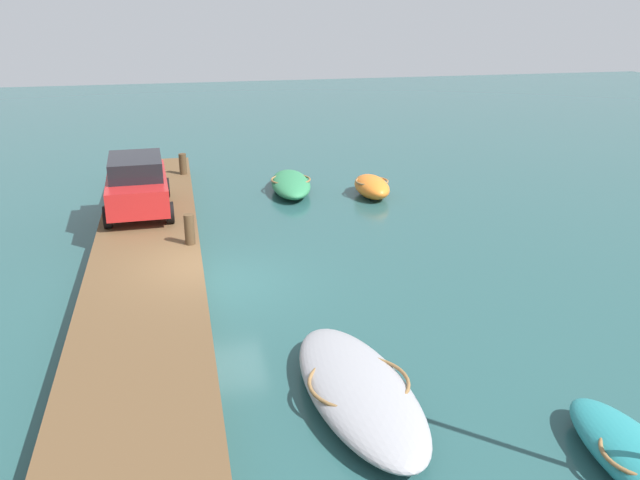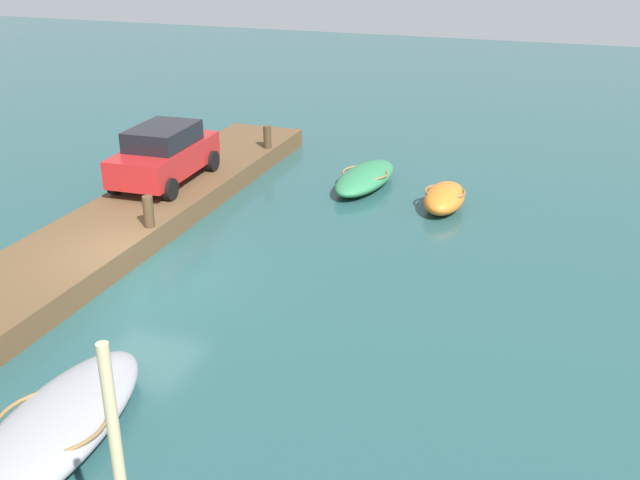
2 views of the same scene
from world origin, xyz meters
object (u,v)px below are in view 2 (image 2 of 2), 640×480
(rowboat_green, at_px, (365,178))
(parked_car, at_px, (164,154))
(mooring_post_west, at_px, (267,137))
(mooring_post_mid_west, at_px, (148,212))
(motorboat_grey, at_px, (53,428))
(dinghy_orange, at_px, (444,198))

(rowboat_green, height_order, parked_car, parked_car)
(mooring_post_west, xyz_separation_m, parked_car, (4.38, -1.45, 0.50))
(mooring_post_west, distance_m, mooring_post_mid_west, 7.70)
(parked_car, bearing_deg, mooring_post_mid_west, 21.26)
(motorboat_grey, height_order, mooring_post_west, mooring_post_west)
(rowboat_green, height_order, mooring_post_west, mooring_post_west)
(dinghy_orange, bearing_deg, rowboat_green, -112.77)
(mooring_post_west, height_order, mooring_post_mid_west, mooring_post_mid_west)
(motorboat_grey, relative_size, mooring_post_west, 6.38)
(mooring_post_mid_west, bearing_deg, rowboat_green, 149.41)
(motorboat_grey, height_order, dinghy_orange, dinghy_orange)
(motorboat_grey, xyz_separation_m, parked_car, (-10.75, -4.16, 1.19))
(motorboat_grey, height_order, mooring_post_mid_west, mooring_post_mid_west)
(mooring_post_west, bearing_deg, rowboat_green, 73.70)
(parked_car, bearing_deg, rowboat_green, 119.02)
(rowboat_green, bearing_deg, mooring_post_west, -101.25)
(motorboat_grey, relative_size, mooring_post_mid_west, 5.90)
(dinghy_orange, relative_size, rowboat_green, 0.62)
(dinghy_orange, bearing_deg, parked_car, -75.66)
(motorboat_grey, xyz_separation_m, mooring_post_mid_west, (-7.43, -2.71, 0.73))
(rowboat_green, distance_m, mooring_post_west, 4.10)
(mooring_post_west, bearing_deg, parked_car, -18.30)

